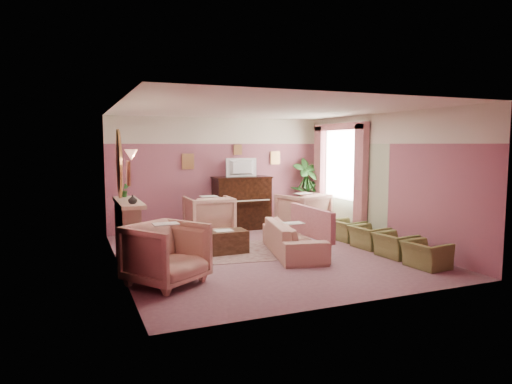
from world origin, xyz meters
name	(u,v)px	position (x,y,z in m)	size (l,w,h in m)	color
floor	(266,254)	(0.00, 0.00, 0.00)	(5.50, 6.00, 0.01)	#805660
ceiling	(266,109)	(0.00, 0.00, 2.80)	(5.50, 6.00, 0.01)	beige
wall_back	(219,174)	(0.00, 3.00, 1.40)	(5.50, 0.02, 2.80)	#79485D
wall_front	(357,201)	(0.00, -3.00, 1.40)	(5.50, 0.02, 2.80)	#79485D
wall_left	(118,188)	(-2.75, 0.00, 1.40)	(0.02, 6.00, 2.80)	#79485D
wall_right	(383,179)	(2.75, 0.00, 1.40)	(0.02, 6.00, 2.80)	#79485D
picture_rail_band	(219,131)	(0.00, 2.99, 2.47)	(5.50, 0.01, 0.65)	beige
stripe_panel	(348,188)	(2.73, 1.30, 1.07)	(0.01, 3.00, 2.15)	#B1C39C
fireplace_surround	(128,234)	(-2.59, 0.20, 0.55)	(0.30, 1.40, 1.10)	tan
fireplace_inset	(134,242)	(-2.49, 0.20, 0.40)	(0.18, 0.72, 0.68)	black
fire_ember	(136,252)	(-2.45, 0.20, 0.22)	(0.06, 0.54, 0.10)	#FF4422
mantel_shelf	(128,202)	(-2.56, 0.20, 1.12)	(0.40, 1.55, 0.07)	tan
hearth	(140,263)	(-2.39, 0.20, 0.01)	(0.55, 1.50, 0.02)	tan
mirror_frame	(119,164)	(-2.70, 0.20, 1.80)	(0.04, 0.72, 1.20)	tan
mirror_glass	(120,164)	(-2.67, 0.20, 1.80)	(0.01, 0.60, 1.06)	white
sconce_shade	(131,155)	(-2.62, -0.85, 1.98)	(0.20, 0.20, 0.16)	#FFB082
piano	(242,203)	(0.50, 2.68, 0.65)	(1.40, 0.60, 1.30)	black
piano_keyshelf	(247,202)	(0.50, 2.33, 0.72)	(1.30, 0.12, 0.06)	black
piano_keys	(247,201)	(0.50, 2.33, 0.76)	(1.20, 0.08, 0.02)	beige
piano_top	(242,177)	(0.50, 2.68, 1.31)	(1.45, 0.65, 0.04)	black
television	(242,166)	(0.50, 2.63, 1.60)	(0.80, 0.12, 0.48)	black
print_back_left	(188,161)	(-0.80, 2.96, 1.72)	(0.30, 0.03, 0.38)	tan
print_back_right	(275,158)	(1.55, 2.96, 1.78)	(0.26, 0.03, 0.34)	tan
print_back_mid	(238,150)	(0.50, 2.96, 2.00)	(0.22, 0.03, 0.26)	tan
print_left_wall	(128,173)	(-2.71, -1.20, 1.72)	(0.03, 0.28, 0.36)	tan
window_blind	(342,162)	(2.70, 1.55, 1.70)	(0.03, 1.40, 1.80)	white
curtain_left	(361,181)	(2.62, 0.63, 1.30)	(0.16, 0.34, 2.60)	#AB626A
curtain_right	(320,176)	(2.62, 2.47, 1.30)	(0.16, 0.34, 2.60)	#AB626A
pelmet	(340,127)	(2.62, 1.55, 2.56)	(0.16, 2.20, 0.16)	#AB626A
mantel_plant	(125,190)	(-2.55, 0.75, 1.29)	(0.16, 0.16, 0.28)	#22581F
mantel_vase	(133,199)	(-2.55, -0.30, 1.23)	(0.16, 0.16, 0.16)	beige
area_rug	(227,252)	(-0.66, 0.43, 0.01)	(2.50, 1.80, 0.01)	#84615C
coffee_table	(221,242)	(-0.79, 0.39, 0.23)	(1.00, 0.50, 0.45)	#3A2416
table_paper	(224,230)	(-0.74, 0.39, 0.46)	(0.35, 0.28, 0.01)	silver
sofa	(293,232)	(0.51, -0.17, 0.43)	(0.71, 2.13, 0.86)	tan
sofa_throw	(312,222)	(0.91, -0.17, 0.60)	(0.11, 1.61, 0.59)	#AB626A
floral_armchair_left	(209,214)	(-0.53, 2.13, 0.53)	(1.01, 1.01, 1.05)	tan
floral_armchair_right	(303,210)	(1.78, 1.82, 0.53)	(1.01, 1.01, 1.05)	tan
floral_armchair_front	(166,251)	(-2.18, -1.19, 0.53)	(1.01, 1.01, 1.05)	tan
olive_chair_a	(426,250)	(2.18, -1.96, 0.31)	(0.50, 0.71, 0.61)	olive
olive_chair_b	(395,241)	(2.18, -1.14, 0.31)	(0.50, 0.71, 0.61)	olive
olive_chair_c	(369,233)	(2.18, -0.32, 0.31)	(0.50, 0.71, 0.61)	olive
olive_chair_d	(347,227)	(2.18, 0.50, 0.31)	(0.50, 0.71, 0.61)	olive
side_table	(308,211)	(2.37, 2.64, 0.35)	(0.52, 0.52, 0.70)	silver
side_plant_big	(308,192)	(2.37, 2.64, 0.87)	(0.30, 0.30, 0.34)	#22581F
side_plant_small	(314,193)	(2.49, 2.54, 0.84)	(0.16, 0.16, 0.28)	#22581F
palm_pot	(306,218)	(2.32, 2.64, 0.17)	(0.34, 0.34, 0.34)	#AA574C
palm_plant	(306,185)	(2.32, 2.64, 1.06)	(0.76, 0.76, 1.44)	#22581F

